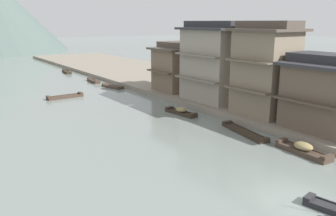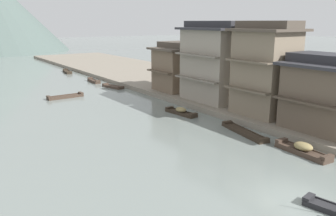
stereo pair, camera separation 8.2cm
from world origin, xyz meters
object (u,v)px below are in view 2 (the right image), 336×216
boat_moored_third (113,87)px  boat_moored_second (67,72)px  boat_midriver_drifting (94,81)px  boat_midriver_upstream (65,97)px  boat_upstream_distant (244,132)px  boat_moored_far (181,112)px  house_waterfront_second (265,69)px  house_waterfront_tall (213,62)px  house_waterfront_narrow (180,67)px  boat_moored_nearest (303,150)px

boat_moored_third → boat_moored_second: bearing=91.3°
boat_midriver_drifting → boat_midriver_upstream: bearing=-130.3°
boat_midriver_drifting → boat_upstream_distant: bearing=-89.4°
boat_moored_far → boat_midriver_upstream: 16.16m
boat_midriver_upstream → boat_upstream_distant: size_ratio=0.80×
boat_moored_far → house_waterfront_second: house_waterfront_second is taller
house_waterfront_second → house_waterfront_tall: bearing=89.5°
boat_moored_far → house_waterfront_second: size_ratio=0.46×
boat_moored_second → boat_moored_far: (-0.32, -35.81, 0.08)m
boat_moored_third → boat_midriver_drifting: boat_midriver_drifting is taller
boat_moored_second → house_waterfront_second: house_waterfront_second is taller
boat_moored_second → boat_upstream_distant: size_ratio=0.78×
boat_midriver_upstream → house_waterfront_second: size_ratio=0.51×
boat_midriver_upstream → house_waterfront_narrow: house_waterfront_narrow is taller
boat_upstream_distant → house_waterfront_narrow: 17.96m
boat_moored_third → boat_moored_far: boat_moored_far is taller
house_waterfront_narrow → boat_moored_nearest: bearing=-103.9°
boat_midriver_upstream → house_waterfront_second: bearing=-58.5°
boat_moored_far → boat_upstream_distant: size_ratio=0.72×
boat_midriver_drifting → boat_upstream_distant: boat_midriver_drifting is taller
boat_moored_nearest → boat_moored_far: bearing=92.7°
boat_midriver_drifting → house_waterfront_tall: size_ratio=0.43×
boat_moored_nearest → boat_moored_third: 31.15m
boat_moored_third → boat_midriver_drifting: (-0.44, 5.89, 0.05)m
boat_moored_third → house_waterfront_narrow: bearing=-58.3°
boat_moored_second → boat_moored_third: bearing=-88.7°
boat_moored_nearest → boat_midriver_drifting: boat_moored_nearest is taller
boat_moored_third → boat_moored_far: (-0.73, -17.39, 0.12)m
boat_moored_nearest → house_waterfront_narrow: bearing=76.1°
boat_midriver_upstream → house_waterfront_narrow: size_ratio=0.65×
boat_moored_second → house_waterfront_tall: house_waterfront_tall is taller
boat_midriver_drifting → house_waterfront_second: bearing=-80.2°
house_waterfront_second → house_waterfront_narrow: house_waterfront_second is taller
boat_moored_nearest → boat_midriver_drifting: bearing=90.5°
house_waterfront_second → house_waterfront_tall: (0.06, 7.34, -0.01)m
boat_moored_third → boat_upstream_distant: 25.52m
boat_moored_nearest → boat_moored_far: 13.77m
boat_moored_second → boat_midriver_drifting: size_ratio=1.15×
boat_moored_second → house_waterfront_narrow: house_waterfront_narrow is taller
boat_moored_third → house_waterfront_tall: 17.32m
boat_moored_nearest → boat_midriver_drifting: size_ratio=1.14×
house_waterfront_second → boat_midriver_drifting: bearing=99.8°
boat_midriver_upstream → boat_upstream_distant: 23.91m
boat_moored_third → house_waterfront_tall: (4.69, -16.00, 4.71)m
boat_moored_second → house_waterfront_narrow: (5.84, -27.21, 3.39)m
boat_moored_far → house_waterfront_second: (5.37, -5.94, 4.60)m
boat_moored_far → house_waterfront_narrow: (6.16, 8.60, 3.30)m
boat_moored_third → boat_midriver_upstream: (-7.89, -2.91, 0.01)m
boat_moored_third → boat_moored_far: 17.41m
boat_moored_far → boat_upstream_distant: boat_moored_far is taller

